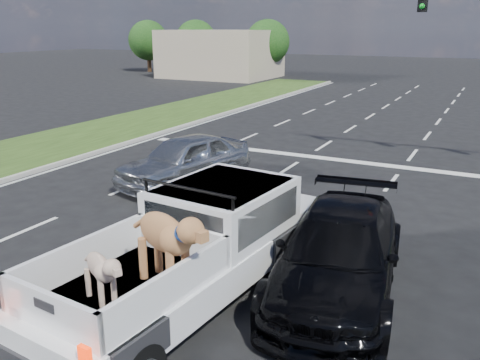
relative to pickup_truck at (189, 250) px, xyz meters
name	(u,v)px	position (x,y,z in m)	size (l,w,h in m)	color
ground	(216,279)	(-0.05, 0.98, -1.01)	(160.00, 160.00, 0.00)	black
road_markings	(323,187)	(-0.05, 7.55, -1.00)	(17.75, 60.00, 0.01)	silver
grass_median_left	(37,150)	(-11.55, 6.98, -0.96)	(5.00, 60.00, 0.10)	#264013
curb_left	(84,156)	(-9.10, 6.98, -0.94)	(0.15, 60.00, 0.14)	#A29F95
building_left	(221,54)	(-20.05, 36.98, 1.19)	(10.00, 8.00, 4.40)	tan
tree_far_a	(148,40)	(-30.05, 38.98, 2.28)	(4.20, 4.20, 5.40)	#332114
tree_far_b	(196,41)	(-24.05, 38.98, 2.28)	(4.20, 4.20, 5.40)	#332114
tree_far_c	(268,42)	(-16.05, 38.98, 2.28)	(4.20, 4.20, 5.40)	#332114
pickup_truck	(189,250)	(0.00, 0.00, 0.00)	(2.59, 5.87, 2.14)	black
silver_sedan	(184,160)	(-3.98, 5.94, -0.24)	(1.81, 4.50, 1.53)	#ABAEB2
black_coupe	(338,253)	(2.15, 1.63, -0.26)	(2.10, 5.16, 1.50)	black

